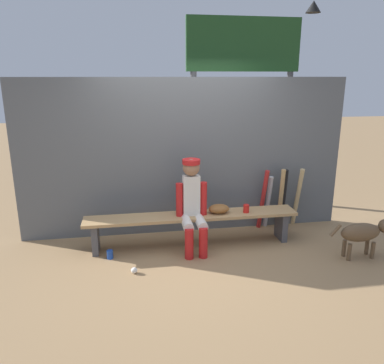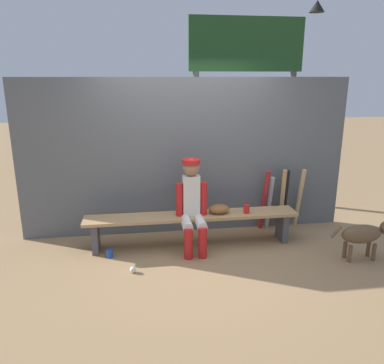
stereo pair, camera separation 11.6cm
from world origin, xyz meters
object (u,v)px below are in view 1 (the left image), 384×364
object	(u,v)px
bat_aluminum_red	(263,200)
cup_on_bench	(246,209)
bat_wood_tan	(281,199)
cup_on_ground	(110,254)
dog	(365,232)
baseball	(134,270)
baseball_glove	(219,209)
player_seated	(193,203)
bat_aluminum_black	(284,199)
bat_wood_natural	(297,197)
bat_aluminum_silver	(268,202)
scoreboard	(247,68)
dugout_bench	(192,221)

from	to	relation	value
bat_aluminum_red	cup_on_bench	distance (m)	0.57
bat_wood_tan	cup_on_ground	size ratio (longest dim) A/B	8.47
cup_on_ground	dog	bearing A→B (deg)	-8.69
baseball	dog	world-z (taller)	dog
baseball	dog	size ratio (longest dim) A/B	0.09
baseball	baseball_glove	bearing A→B (deg)	29.21
baseball_glove	player_seated	bearing A→B (deg)	-164.22
cup_on_bench	player_seated	bearing A→B (deg)	-174.98
bat_wood_tan	baseball_glove	bearing A→B (deg)	-161.04
bat_aluminum_black	bat_wood_natural	bearing A→B (deg)	5.69
baseball	dog	distance (m)	2.88
cup_on_bench	bat_aluminum_silver	bearing A→B (deg)	44.07
bat_aluminum_red	cup_on_bench	xyz separation A→B (m)	(-0.38, -0.41, 0.03)
bat_wood_natural	cup_on_ground	world-z (taller)	bat_wood_natural
bat_aluminum_black	bat_aluminum_silver	bearing A→B (deg)	169.76
bat_aluminum_red	bat_aluminum_silver	size ratio (longest dim) A/B	1.15
bat_aluminum_red	cup_on_ground	world-z (taller)	bat_aluminum_red
bat_aluminum_black	cup_on_ground	bearing A→B (deg)	-166.36
bat_wood_natural	cup_on_ground	size ratio (longest dim) A/B	8.43
cup_on_bench	dog	size ratio (longest dim) A/B	0.13
baseball	cup_on_ground	distance (m)	0.52
player_seated	scoreboard	distance (m)	2.64
bat_wood_tan	bat_wood_natural	size ratio (longest dim) A/B	1.00
dugout_bench	baseball	bearing A→B (deg)	-140.73
dog	bat_wood_tan	bearing A→B (deg)	122.97
player_seated	cup_on_ground	distance (m)	1.23
bat_aluminum_red	bat_wood_natural	xyz separation A→B (m)	(0.56, 0.04, -0.00)
dog	cup_on_bench	bearing A→B (deg)	153.66
baseball	scoreboard	size ratio (longest dim) A/B	0.02
bat_wood_natural	cup_on_bench	xyz separation A→B (m)	(-0.95, -0.46, 0.04)
cup_on_ground	baseball_glove	bearing A→B (deg)	8.63
cup_on_bench	scoreboard	distance (m)	2.47
cup_on_bench	baseball_glove	bearing A→B (deg)	173.67
bat_wood_tan	baseball	world-z (taller)	bat_wood_tan
bat_aluminum_red	cup_on_bench	bearing A→B (deg)	-132.74
dugout_bench	scoreboard	bearing A→B (deg)	52.89
bat_wood_tan	bat_aluminum_silver	bearing A→B (deg)	152.27
dugout_bench	bat_wood_natural	distance (m)	1.74
dog	cup_on_ground	bearing A→B (deg)	171.31
baseball_glove	bat_aluminum_black	world-z (taller)	bat_aluminum_black
bat_wood_tan	bat_wood_natural	xyz separation A→B (m)	(0.29, 0.07, -0.01)
baseball	scoreboard	world-z (taller)	scoreboard
player_seated	baseball_glove	size ratio (longest dim) A/B	4.27
player_seated	cup_on_bench	bearing A→B (deg)	5.02
dugout_bench	bat_wood_tan	world-z (taller)	bat_wood_tan
baseball_glove	cup_on_ground	bearing A→B (deg)	-171.37
cup_on_ground	cup_on_bench	bearing A→B (deg)	5.63
baseball_glove	baseball	bearing A→B (deg)	-150.79
cup_on_ground	dog	xyz separation A→B (m)	(3.15, -0.48, 0.28)
dugout_bench	bat_aluminum_silver	bearing A→B (deg)	19.54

